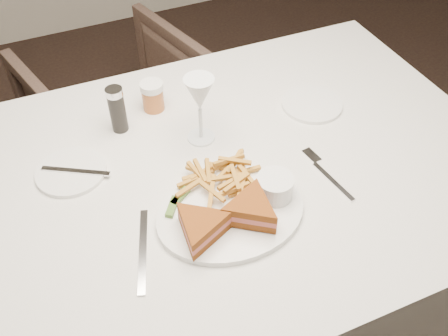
% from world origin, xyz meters
% --- Properties ---
extents(table, '(1.40, 0.95, 0.75)m').
position_xyz_m(table, '(0.00, 0.33, 0.38)').
color(table, silver).
rests_on(table, ground).
extents(chair_far, '(0.75, 0.72, 0.64)m').
position_xyz_m(chair_far, '(-0.03, 1.20, 0.32)').
color(chair_far, '#4B382E').
rests_on(chair_far, ground).
extents(table_setting, '(0.80, 0.62, 0.18)m').
position_xyz_m(table_setting, '(-0.02, 0.28, 0.79)').
color(table_setting, white).
rests_on(table_setting, table).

